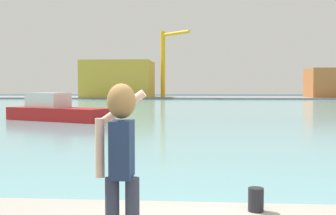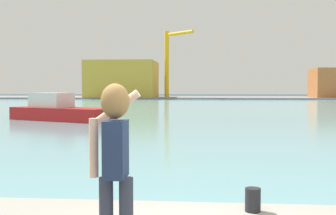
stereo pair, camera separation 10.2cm
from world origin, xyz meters
The scene contains 8 objects.
ground_plane centered at (0.00, 50.00, 0.00)m, with size 220.00×220.00×0.00m, color #334751.
harbor_water centered at (0.00, 52.00, 0.01)m, with size 140.00×100.00×0.02m, color #6BA8B2.
far_shore_dock centered at (0.00, 92.00, 0.18)m, with size 140.00×20.00×0.35m, color gray.
person_photographer centered at (-0.96, -0.22, 1.66)m, with size 0.52×0.55×1.74m.
harbor_bollard centered at (0.57, 1.57, 0.76)m, with size 0.21×0.21×0.33m, color black.
boat_moored centered at (-10.41, 25.09, 0.70)m, with size 8.20×5.52×1.94m.
warehouse_left centered at (-18.34, 88.32, 4.26)m, with size 14.64×12.29×7.81m, color gold.
port_crane centered at (-8.05, 88.81, 8.92)m, with size 6.64×6.33×14.36m.
Camera 2 is at (-0.07, -4.31, 2.29)m, focal length 45.76 mm.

